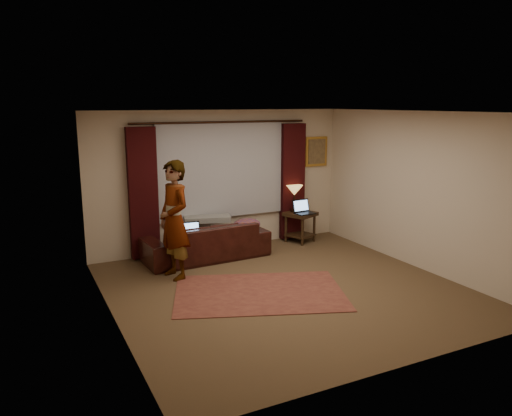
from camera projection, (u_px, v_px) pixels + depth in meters
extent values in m
cube|color=brown|center=(286.00, 289.00, 7.45)|extent=(5.00, 5.00, 0.01)
cube|color=silver|center=(288.00, 112.00, 6.91)|extent=(5.00, 5.00, 0.02)
cube|color=beige|center=(221.00, 180.00, 9.37)|extent=(5.00, 0.02, 2.60)
cube|color=beige|center=(411.00, 248.00, 4.99)|extent=(5.00, 0.02, 2.60)
cube|color=beige|center=(109.00, 222.00, 6.10)|extent=(0.02, 5.00, 2.60)
cube|color=beige|center=(418.00, 190.00, 8.27)|extent=(0.02, 5.00, 2.60)
cube|color=#A4A5AC|center=(222.00, 170.00, 9.28)|extent=(2.50, 0.05, 1.80)
cube|color=black|center=(143.00, 194.00, 8.65)|extent=(0.50, 0.14, 2.30)
cube|color=black|center=(292.00, 182.00, 9.95)|extent=(0.50, 0.14, 2.30)
cylinder|color=black|center=(222.00, 122.00, 9.05)|extent=(0.04, 0.04, 3.40)
cube|color=gold|center=(316.00, 151.00, 10.16)|extent=(0.50, 0.04, 0.60)
imported|color=black|center=(206.00, 234.00, 8.82)|extent=(2.26, 1.07, 0.89)
cube|color=gray|center=(207.00, 206.00, 9.03)|extent=(0.89, 0.54, 0.10)
ellipsoid|color=brown|center=(247.00, 225.00, 9.02)|extent=(0.60, 0.52, 0.22)
cube|color=brown|center=(259.00, 292.00, 7.30)|extent=(2.86, 2.39, 0.01)
cube|color=black|center=(300.00, 227.00, 9.92)|extent=(0.68, 0.68, 0.60)
imported|color=gray|center=(174.00, 220.00, 7.76)|extent=(0.65, 0.65, 1.87)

